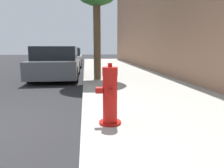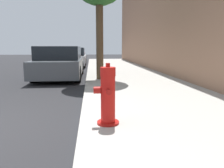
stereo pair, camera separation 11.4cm
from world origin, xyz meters
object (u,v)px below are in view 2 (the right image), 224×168
(fire_hydrant, at_px, (108,96))
(parked_car_far, at_px, (75,55))
(parked_car_mid, at_px, (74,58))
(parked_car_near, at_px, (60,63))

(fire_hydrant, height_order, parked_car_far, parked_car_far)
(parked_car_mid, height_order, parked_car_far, parked_car_far)
(parked_car_near, distance_m, parked_car_far, 11.57)
(parked_car_near, bearing_deg, parked_car_mid, 88.84)
(parked_car_mid, distance_m, parked_car_far, 5.63)
(parked_car_far, bearing_deg, fire_hydrant, -84.44)
(fire_hydrant, bearing_deg, parked_car_mid, 96.68)
(parked_car_near, relative_size, parked_car_mid, 1.08)
(parked_car_far, bearing_deg, parked_car_near, -89.10)
(fire_hydrant, height_order, parked_car_near, parked_car_near)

